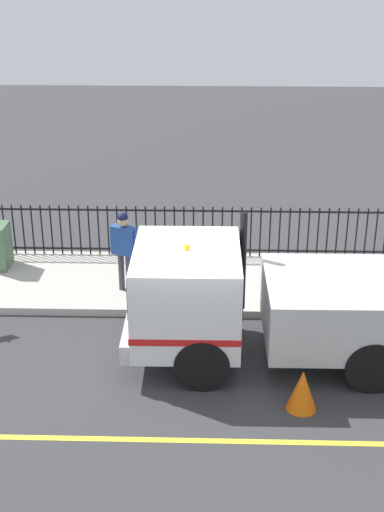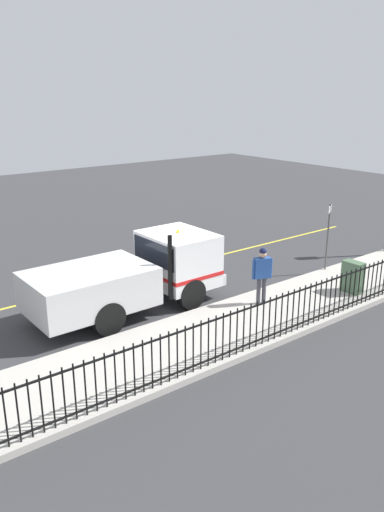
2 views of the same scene
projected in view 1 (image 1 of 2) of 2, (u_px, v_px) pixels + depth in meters
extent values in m
plane|color=#38383A|center=(193.00, 364.00, 12.82)|extent=(57.30, 57.30, 0.00)
cube|color=#B7B2A8|center=(197.00, 282.00, 15.79)|extent=(3.00, 26.05, 0.16)
cube|color=yellow|center=(189.00, 440.00, 10.83)|extent=(0.12, 23.44, 0.01)
cube|color=white|center=(187.00, 292.00, 12.59)|extent=(2.32, 1.90, 1.67)
cube|color=black|center=(187.00, 274.00, 12.44)|extent=(2.14, 1.94, 0.73)
cube|color=silver|center=(363.00, 308.00, 12.63)|extent=(2.33, 3.55, 1.12)
cube|color=silver|center=(132.00, 325.00, 12.88)|extent=(2.20, 0.21, 0.36)
cube|color=red|center=(187.00, 310.00, 12.73)|extent=(2.35, 1.92, 0.12)
cylinder|color=black|center=(202.00, 363.00, 11.97)|extent=(0.31, 0.96, 0.96)
cylinder|color=black|center=(203.00, 307.00, 13.86)|extent=(0.31, 0.96, 0.96)
cylinder|color=black|center=(372.00, 365.00, 11.91)|extent=(0.31, 0.96, 0.96)
cylinder|color=black|center=(349.00, 308.00, 13.81)|extent=(0.31, 0.96, 0.96)
sphere|color=orange|center=(187.00, 247.00, 12.23)|extent=(0.12, 0.12, 0.12)
cylinder|color=black|center=(243.00, 262.00, 13.42)|extent=(0.14, 0.14, 2.00)
cube|color=#264C99|center=(124.00, 240.00, 14.79)|extent=(0.40, 0.56, 0.63)
sphere|color=tan|center=(123.00, 221.00, 14.62)|extent=(0.24, 0.24, 0.24)
sphere|color=#14193F|center=(123.00, 218.00, 14.58)|extent=(0.22, 0.22, 0.22)
cylinder|color=#3F3F47|center=(121.00, 271.00, 15.12)|extent=(0.13, 0.13, 0.85)
cylinder|color=#3F3F47|center=(129.00, 273.00, 15.06)|extent=(0.13, 0.13, 0.85)
cylinder|color=#264C99|center=(112.00, 240.00, 14.91)|extent=(0.09, 0.09, 0.60)
cylinder|color=#264C99|center=(136.00, 244.00, 14.70)|extent=(0.09, 0.09, 0.60)
cylinder|color=black|center=(376.00, 233.00, 16.62)|extent=(0.04, 0.04, 1.25)
cylinder|color=black|center=(366.00, 233.00, 16.62)|extent=(0.04, 0.04, 1.25)
cylinder|color=black|center=(356.00, 233.00, 16.63)|extent=(0.04, 0.04, 1.25)
cylinder|color=black|center=(347.00, 233.00, 16.64)|extent=(0.04, 0.04, 1.25)
cylinder|color=black|center=(337.00, 233.00, 16.64)|extent=(0.04, 0.04, 1.25)
cylinder|color=black|center=(327.00, 233.00, 16.65)|extent=(0.04, 0.04, 1.25)
cylinder|color=black|center=(318.00, 233.00, 16.65)|extent=(0.04, 0.04, 1.25)
cylinder|color=black|center=(308.00, 233.00, 16.66)|extent=(0.04, 0.04, 1.25)
cylinder|color=black|center=(299.00, 233.00, 16.67)|extent=(0.04, 0.04, 1.25)
cylinder|color=black|center=(289.00, 232.00, 16.67)|extent=(0.04, 0.04, 1.25)
cylinder|color=black|center=(279.00, 232.00, 16.68)|extent=(0.04, 0.04, 1.25)
cylinder|color=black|center=(270.00, 232.00, 16.68)|extent=(0.04, 0.04, 1.25)
cylinder|color=black|center=(260.00, 232.00, 16.69)|extent=(0.04, 0.04, 1.25)
cylinder|color=black|center=(251.00, 232.00, 16.70)|extent=(0.04, 0.04, 1.25)
cylinder|color=black|center=(241.00, 232.00, 16.70)|extent=(0.04, 0.04, 1.25)
cylinder|color=black|center=(232.00, 232.00, 16.71)|extent=(0.04, 0.04, 1.25)
cylinder|color=black|center=(222.00, 232.00, 16.71)|extent=(0.04, 0.04, 1.25)
cylinder|color=black|center=(213.00, 232.00, 16.72)|extent=(0.04, 0.04, 1.25)
cylinder|color=black|center=(203.00, 232.00, 16.73)|extent=(0.04, 0.04, 1.25)
cylinder|color=black|center=(194.00, 231.00, 16.73)|extent=(0.04, 0.04, 1.25)
cylinder|color=black|center=(184.00, 231.00, 16.74)|extent=(0.04, 0.04, 1.25)
cylinder|color=black|center=(174.00, 231.00, 16.74)|extent=(0.04, 0.04, 1.25)
cylinder|color=black|center=(165.00, 231.00, 16.75)|extent=(0.04, 0.04, 1.25)
cylinder|color=black|center=(155.00, 231.00, 16.76)|extent=(0.04, 0.04, 1.25)
cylinder|color=black|center=(146.00, 231.00, 16.76)|extent=(0.04, 0.04, 1.25)
cylinder|color=black|center=(137.00, 231.00, 16.77)|extent=(0.04, 0.04, 1.25)
cylinder|color=black|center=(127.00, 231.00, 16.78)|extent=(0.04, 0.04, 1.25)
cylinder|color=black|center=(118.00, 231.00, 16.78)|extent=(0.04, 0.04, 1.25)
cylinder|color=black|center=(108.00, 231.00, 16.79)|extent=(0.04, 0.04, 1.25)
cylinder|color=black|center=(99.00, 230.00, 16.79)|extent=(0.04, 0.04, 1.25)
cylinder|color=black|center=(89.00, 230.00, 16.80)|extent=(0.04, 0.04, 1.25)
cylinder|color=black|center=(80.00, 230.00, 16.81)|extent=(0.04, 0.04, 1.25)
cylinder|color=black|center=(70.00, 230.00, 16.81)|extent=(0.04, 0.04, 1.25)
cylinder|color=black|center=(61.00, 230.00, 16.82)|extent=(0.04, 0.04, 1.25)
cylinder|color=black|center=(51.00, 230.00, 16.82)|extent=(0.04, 0.04, 1.25)
cylinder|color=black|center=(42.00, 230.00, 16.83)|extent=(0.04, 0.04, 1.25)
cylinder|color=black|center=(33.00, 230.00, 16.84)|extent=(0.04, 0.04, 1.25)
cylinder|color=black|center=(23.00, 230.00, 16.84)|extent=(0.04, 0.04, 1.25)
cylinder|color=black|center=(14.00, 230.00, 16.85)|extent=(0.04, 0.04, 1.25)
cylinder|color=black|center=(4.00, 229.00, 16.85)|extent=(0.04, 0.04, 1.25)
cube|color=black|center=(198.00, 211.00, 16.52)|extent=(0.04, 22.14, 0.04)
cube|color=black|center=(198.00, 250.00, 16.92)|extent=(0.04, 22.14, 0.04)
cube|color=#4C6B4C|center=(0.00, 246.00, 16.18)|extent=(0.67, 0.38, 1.04)
cone|color=orange|center=(302.00, 390.00, 11.45)|extent=(0.50, 0.50, 0.72)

